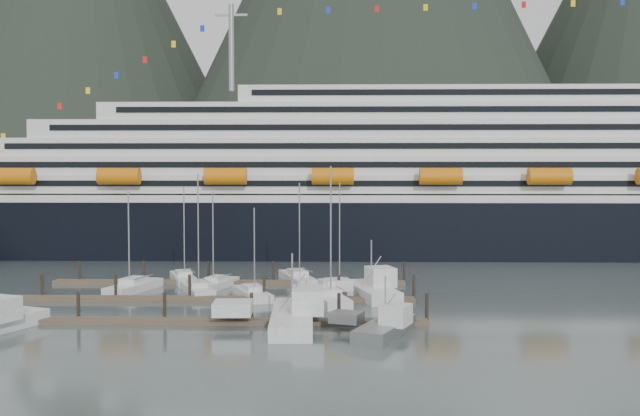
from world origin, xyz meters
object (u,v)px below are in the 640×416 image
Objects in this scene: sailboat_h at (328,299)px; cruise_ship at (446,189)px; sailboat_e at (184,279)px; sailboat_g at (298,279)px; sailboat_f at (216,285)px; sailboat_d at (338,287)px; trawler_c at (290,316)px; sailboat_c at (252,294)px; sailboat_b at (197,290)px; sailboat_a at (134,288)px; trawler_e at (370,290)px; trawler_d at (384,326)px.

cruise_ship is at bearing -37.89° from sailboat_h.
sailboat_g is (15.87, 0.44, 0.01)m from sailboat_e.
sailboat_d is at bearing -77.84° from sailboat_f.
trawler_c is at bearing -136.63° from sailboat_f.
sailboat_c is 0.69× the size of sailboat_h.
sailboat_h is at bearing -111.92° from cruise_ship.
sailboat_e is (-3.70, 9.50, -0.01)m from sailboat_b.
sailboat_a is 0.81× the size of sailboat_h.
trawler_e is (14.40, 0.44, 0.56)m from sailboat_c.
sailboat_c reaches higher than trawler_c.
sailboat_d is at bearing -126.29° from sailboat_e.
sailboat_a is at bearing 84.49° from sailboat_d.
sailboat_d is 22.53m from sailboat_e.
sailboat_h reaches higher than sailboat_a.
trawler_d is at bearing -158.34° from sailboat_b.
trawler_e is (21.76, -2.57, 0.53)m from sailboat_b.
trawler_d is (-15.76, -69.63, -11.22)m from cruise_ship.
sailboat_a is 0.86× the size of sailboat_b.
sailboat_c is 1.07× the size of trawler_d.
trawler_c reaches higher than trawler_e.
trawler_c is at bearing -167.90° from sailboat_b.
sailboat_h is at bearing -147.21° from sailboat_e.
trawler_d is (4.33, -26.08, 0.40)m from sailboat_d.
sailboat_e is 0.87× the size of trawler_c.
trawler_c is (-3.65, -12.84, 0.53)m from sailboat_h.
sailboat_b reaches higher than sailboat_a.
sailboat_b is at bearing 177.28° from sailboat_f.
sailboat_b is 21.91m from trawler_e.
sailboat_b is (-37.94, -46.51, -11.60)m from cruise_ship.
sailboat_d is 22.63m from trawler_c.
sailboat_f is 1.23× the size of trawler_d.
sailboat_a is 1.25× the size of trawler_d.
sailboat_e is 1.04× the size of sailboat_f.
sailboat_a reaches higher than sailboat_c.
sailboat_f is at bearing 13.78° from sailboat_c.
sailboat_e is at bearing -0.89° from sailboat_b.
trawler_c is (16.75, -28.65, 0.57)m from sailboat_e.
sailboat_e is 0.96× the size of sailboat_g.
sailboat_f is at bearing -42.68° from sailboat_b.
sailboat_c is 16.70m from sailboat_e.
sailboat_b is 1.18× the size of sailboat_f.
sailboat_e is 15.88m from sailboat_g.
cruise_ship is at bearing -52.62° from sailboat_g.
sailboat_g reaches higher than sailboat_e.
sailboat_c is at bearing 111.05° from sailboat_d.
sailboat_a is 26.40m from sailboat_h.
sailboat_e is at bearing 36.24° from sailboat_h.
trawler_c is at bearing -110.77° from cruise_ship.
sailboat_b is at bearing 44.75° from sailboat_c.
sailboat_g is at bearing 21.40° from trawler_e.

